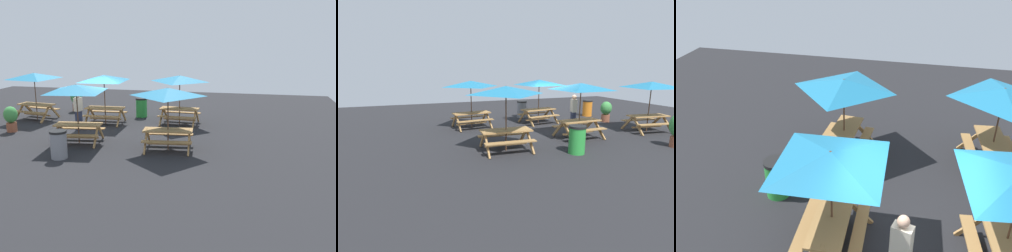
% 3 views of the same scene
% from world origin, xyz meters
% --- Properties ---
extents(ground_plane, '(24.00, 24.00, 0.00)m').
position_xyz_m(ground_plane, '(0.00, 0.00, 0.00)').
color(ground_plane, '#232326').
rests_on(ground_plane, ground).
extents(picnic_table_0, '(2.20, 2.20, 2.34)m').
position_xyz_m(picnic_table_0, '(3.83, -1.98, 1.99)').
color(picnic_table_0, '#A87A44').
rests_on(picnic_table_0, ground).
extents(picnic_table_1, '(2.11, 2.11, 2.34)m').
position_xyz_m(picnic_table_1, '(3.52, 2.05, 1.99)').
color(picnic_table_1, '#A87A44').
rests_on(picnic_table_1, ground).
extents(picnic_table_2, '(2.81, 2.81, 2.34)m').
position_xyz_m(picnic_table_2, '(0.23, -1.83, 1.99)').
color(picnic_table_2, '#A87A44').
rests_on(picnic_table_2, ground).
extents(picnic_table_3, '(2.80, 2.80, 2.34)m').
position_xyz_m(picnic_table_3, '(-3.64, 1.63, 1.99)').
color(picnic_table_3, '#A87A44').
rests_on(picnic_table_3, ground).
extents(picnic_table_4, '(2.83, 2.83, 2.34)m').
position_xyz_m(picnic_table_4, '(0.04, 1.49, 1.99)').
color(picnic_table_4, '#A87A44').
rests_on(picnic_table_4, ground).
extents(trash_bin_gray, '(0.59, 0.59, 0.98)m').
position_xyz_m(trash_bin_gray, '(0.37, -3.70, 0.49)').
color(trash_bin_gray, gray).
rests_on(trash_bin_gray, ground).
extents(trash_bin_green, '(0.59, 0.59, 0.98)m').
position_xyz_m(trash_bin_green, '(1.34, 3.19, 0.49)').
color(trash_bin_green, green).
rests_on(trash_bin_green, ground).
extents(potted_plant_0, '(0.62, 0.62, 1.28)m').
position_xyz_m(potted_plant_0, '(-2.58, 3.89, 0.72)').
color(potted_plant_0, '#935138').
rests_on(potted_plant_0, ground).
extents(potted_plant_1, '(0.59, 0.59, 1.12)m').
position_xyz_m(potted_plant_1, '(-3.39, -0.85, 0.63)').
color(potted_plant_1, '#935138').
rests_on(potted_plant_1, ground).
extents(person_standing, '(0.31, 0.41, 1.67)m').
position_xyz_m(person_standing, '(-0.65, 0.06, 0.89)').
color(person_standing, '#2D334C').
rests_on(person_standing, ground).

